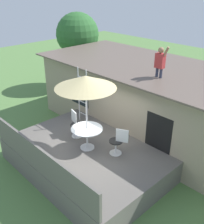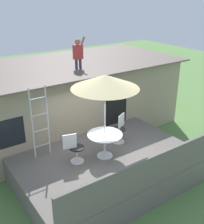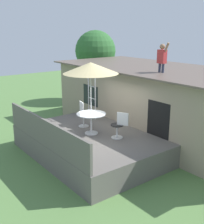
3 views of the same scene
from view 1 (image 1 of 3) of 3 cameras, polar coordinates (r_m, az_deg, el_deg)
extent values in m
plane|color=#567F42|center=(9.67, -2.67, -11.45)|extent=(40.00, 40.00, 0.00)
cube|color=gray|center=(11.30, 11.07, 2.13)|extent=(10.00, 4.00, 2.78)
cube|color=#66564C|center=(10.81, 11.72, 9.03)|extent=(10.50, 4.50, 0.06)
cube|color=black|center=(11.41, -4.69, 3.66)|extent=(1.10, 0.03, 0.90)
cube|color=black|center=(9.18, 11.67, -6.30)|extent=(1.00, 0.03, 2.00)
cube|color=#605B56|center=(9.43, -2.72, -9.52)|extent=(5.29, 3.89, 0.80)
cube|color=#605B56|center=(8.07, -13.19, -9.76)|extent=(5.19, 0.08, 0.90)
cylinder|color=silver|center=(9.19, -3.12, -7.44)|extent=(0.48, 0.48, 0.03)
cylinder|color=silver|center=(9.00, -3.18, -5.56)|extent=(0.07, 0.07, 0.71)
cylinder|color=silver|center=(8.82, -3.24, -3.57)|extent=(1.04, 1.04, 0.03)
cylinder|color=silver|center=(8.59, -3.31, -0.84)|extent=(0.04, 0.04, 2.40)
cone|color=beige|center=(8.14, -3.52, 6.40)|extent=(1.90, 1.90, 0.38)
cylinder|color=silver|center=(10.51, -4.93, 3.71)|extent=(0.04, 0.04, 2.20)
cylinder|color=silver|center=(10.17, -3.23, 2.97)|extent=(0.04, 0.04, 2.20)
cylinder|color=silver|center=(10.65, -3.97, -0.37)|extent=(0.48, 0.03, 0.03)
cylinder|color=silver|center=(10.44, -4.05, 2.08)|extent=(0.48, 0.03, 0.03)
cylinder|color=silver|center=(10.25, -4.14, 4.64)|extent=(0.48, 0.03, 0.03)
cylinder|color=silver|center=(10.08, -4.23, 7.28)|extent=(0.48, 0.03, 0.03)
cylinder|color=#33384C|center=(9.67, 11.56, 8.27)|extent=(0.10, 0.10, 0.34)
cylinder|color=#33384C|center=(9.58, 12.34, 8.03)|extent=(0.10, 0.10, 0.34)
cube|color=#B73333|center=(9.51, 12.18, 10.56)|extent=(0.32, 0.20, 0.50)
sphere|color=#997051|center=(9.42, 12.39, 12.66)|extent=(0.20, 0.20, 0.20)
cylinder|color=#997051|center=(9.34, 13.27, 12.08)|extent=(0.26, 0.08, 0.44)
cylinder|color=silver|center=(9.86, -5.30, -5.02)|extent=(0.40, 0.40, 0.02)
cylinder|color=silver|center=(9.75, -5.35, -3.91)|extent=(0.06, 0.06, 0.44)
cylinder|color=black|center=(9.64, -5.40, -2.73)|extent=(0.44, 0.44, 0.04)
cube|color=silver|center=(9.69, -5.94, -0.98)|extent=(0.40, 0.14, 0.44)
cylinder|color=silver|center=(8.92, 2.88, -8.62)|extent=(0.40, 0.40, 0.02)
cylinder|color=silver|center=(8.80, 2.92, -7.44)|extent=(0.06, 0.06, 0.44)
cylinder|color=black|center=(8.68, 2.95, -6.17)|extent=(0.44, 0.44, 0.04)
cube|color=silver|center=(8.51, 4.28, -5.03)|extent=(0.37, 0.22, 0.44)
cylinder|color=brown|center=(16.52, -4.97, 9.91)|extent=(0.31, 0.31, 2.62)
sphere|color=#2D662D|center=(16.11, -5.22, 16.07)|extent=(2.45, 2.45, 2.45)
camera|label=2|loc=(10.21, -51.49, 13.95)|focal=45.14mm
camera|label=3|loc=(2.81, 144.35, -53.45)|focal=47.25mm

